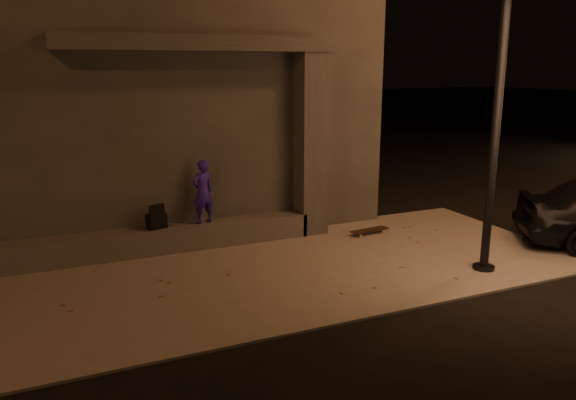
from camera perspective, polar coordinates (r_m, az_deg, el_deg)
name	(u,v)px	position (r m, az deg, el deg)	size (l,w,h in m)	color
ground	(319,322)	(7.82, 3.14, -12.32)	(120.00, 120.00, 0.00)	black
sidewalk	(265,272)	(9.49, -2.39, -7.36)	(11.00, 4.40, 0.04)	slate
building	(147,102)	(12.96, -14.16, 9.68)	(9.00, 5.10, 5.22)	#3B3836
ledge	(154,240)	(10.62, -13.49, -4.00)	(6.00, 0.55, 0.45)	#4D4A45
column	(311,145)	(11.25, 2.32, 5.59)	(0.55, 0.55, 3.60)	#3B3836
canopy	(199,43)	(10.41, -9.05, 15.49)	(5.00, 0.70, 0.28)	#3B3836
skateboarder	(203,192)	(10.61, -8.66, 0.85)	(0.44, 0.29, 1.21)	#2B1695
backpack	(156,220)	(10.53, -13.22, -1.95)	(0.38, 0.31, 0.47)	black
skateboard	(369,230)	(11.57, 8.28, -3.07)	(0.87, 0.31, 0.09)	black
street_lamp_0	(506,7)	(9.58, 21.31, 17.79)	(0.36, 0.36, 7.53)	black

